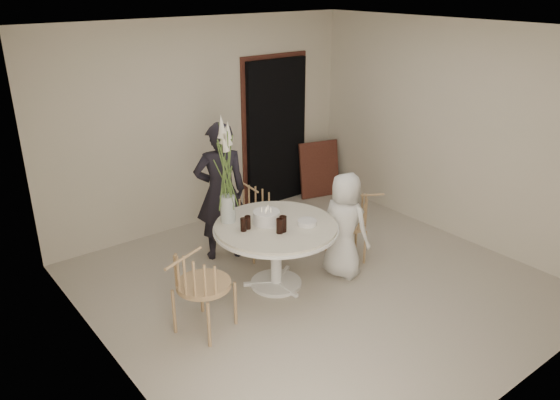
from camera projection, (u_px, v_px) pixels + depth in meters
ground at (315, 284)px, 6.03m from camera, size 4.50×4.50×0.00m
room_shell at (319, 142)px, 5.41m from camera, size 4.50×4.50×4.50m
doorway at (276, 133)px, 7.88m from camera, size 1.00×0.10×2.10m
door_trim at (274, 128)px, 7.89m from camera, size 1.12×0.03×2.22m
table at (276, 234)px, 5.78m from camera, size 1.33×1.33×0.73m
picture_frame at (319, 169)px, 8.31m from camera, size 0.66×0.34×0.84m
chair_far at (254, 210)px, 6.58m from camera, size 0.48×0.52×0.82m
chair_right at (356, 217)px, 6.42m from camera, size 0.61×0.59×0.81m
chair_left at (194, 281)px, 4.95m from camera, size 0.64×0.62×0.90m
girl at (221, 192)px, 6.32m from camera, size 0.71×0.59×1.66m
boy at (345, 226)px, 6.00m from camera, size 0.50×0.66×1.21m
birthday_cake at (266, 217)px, 5.74m from camera, size 0.28×0.28×0.19m
cola_tumbler_a at (280, 226)px, 5.52m from camera, size 0.09×0.09×0.16m
cola_tumbler_b at (283, 224)px, 5.55m from camera, size 0.09×0.09×0.17m
cola_tumbler_c at (243, 225)px, 5.56m from camera, size 0.07×0.07×0.14m
cola_tumbler_d at (248, 222)px, 5.61m from camera, size 0.08×0.08×0.14m
plate_stack at (307, 223)px, 5.72m from camera, size 0.25×0.25×0.05m
flower_vase at (226, 173)px, 5.60m from camera, size 0.16×0.16×1.16m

